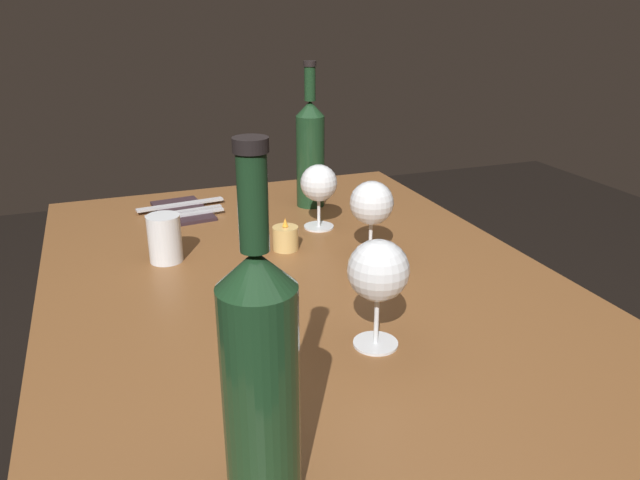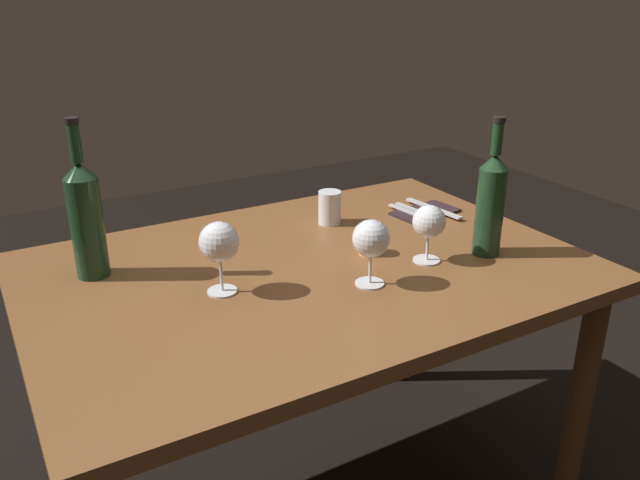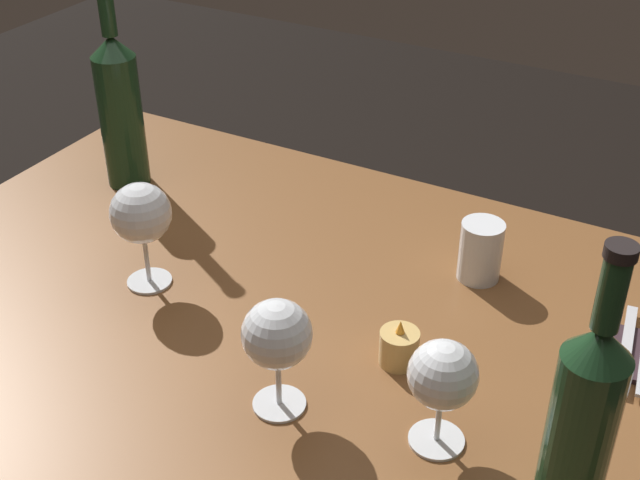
% 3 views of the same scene
% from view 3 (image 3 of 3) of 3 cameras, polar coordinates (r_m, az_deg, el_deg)
% --- Properties ---
extents(dining_table, '(1.30, 0.90, 0.74)m').
position_cam_3_polar(dining_table, '(1.25, -1.73, -8.49)').
color(dining_table, brown).
rests_on(dining_table, ground).
extents(wine_glass_left, '(0.09, 0.09, 0.16)m').
position_cam_3_polar(wine_glass_left, '(1.23, -11.85, 1.62)').
color(wine_glass_left, white).
rests_on(wine_glass_left, dining_table).
extents(wine_glass_right, '(0.08, 0.08, 0.15)m').
position_cam_3_polar(wine_glass_right, '(1.00, -2.88, -6.45)').
color(wine_glass_right, white).
rests_on(wine_glass_right, dining_table).
extents(wine_glass_centre, '(0.08, 0.08, 0.14)m').
position_cam_3_polar(wine_glass_centre, '(0.96, 8.19, -9.03)').
color(wine_glass_centre, white).
rests_on(wine_glass_centre, dining_table).
extents(wine_bottle, '(0.07, 0.07, 0.37)m').
position_cam_3_polar(wine_bottle, '(1.50, -13.20, 8.59)').
color(wine_bottle, '#19381E').
rests_on(wine_bottle, dining_table).
extents(wine_bottle_second, '(0.07, 0.07, 0.34)m').
position_cam_3_polar(wine_bottle_second, '(0.89, 17.08, -11.58)').
color(wine_bottle_second, '#19381E').
rests_on(wine_bottle_second, dining_table).
extents(water_tumbler, '(0.06, 0.06, 0.09)m').
position_cam_3_polar(water_tumbler, '(1.28, 10.63, -0.92)').
color(water_tumbler, white).
rests_on(water_tumbler, dining_table).
extents(votive_candle, '(0.05, 0.05, 0.07)m').
position_cam_3_polar(votive_candle, '(1.11, 5.29, -7.19)').
color(votive_candle, '#DBB266').
rests_on(votive_candle, dining_table).
extents(fork_outer, '(0.04, 0.18, 0.00)m').
position_cam_3_polar(fork_outer, '(1.20, 19.78, -6.69)').
color(fork_outer, silver).
rests_on(fork_outer, folded_napkin).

